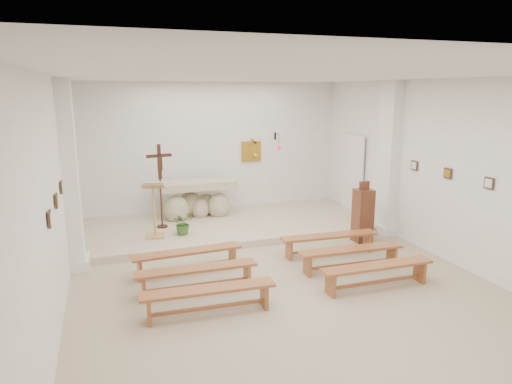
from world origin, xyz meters
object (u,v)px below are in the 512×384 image
object	(u,v)px
lectern	(154,209)
bench_right_front	(329,240)
donation_pedestal	(363,215)
bench_left_second	(197,273)
bench_left_third	(208,295)
bench_right_third	(377,270)
altar	(197,202)
crucifix_stand	(160,180)
bench_right_second	(351,254)
bench_left_front	(188,256)

from	to	relation	value
lectern	bench_right_front	bearing A→B (deg)	-21.14
donation_pedestal	bench_left_second	size ratio (longest dim) A/B	0.68
bench_left_third	bench_right_third	distance (m)	2.90
lectern	bench_right_third	size ratio (longest dim) A/B	0.63
altar	bench_right_front	world-z (taller)	altar
crucifix_stand	bench_right_second	xyz separation A→B (m)	(3.03, -3.38, -0.96)
bench_right_second	donation_pedestal	bearing A→B (deg)	53.92
altar	bench_left_front	bearing A→B (deg)	-106.01
donation_pedestal	bench_left_third	distance (m)	4.57
lectern	bench_right_front	world-z (taller)	lectern
lectern	crucifix_stand	world-z (taller)	crucifix_stand
altar	crucifix_stand	bearing A→B (deg)	-146.20
bench_left_front	bench_right_second	xyz separation A→B (m)	(2.90, -0.85, 0.00)
bench_right_front	bench_right_second	xyz separation A→B (m)	(0.00, -0.85, 0.00)
altar	bench_left_third	bearing A→B (deg)	-101.12
bench_left_third	crucifix_stand	bearing A→B (deg)	94.10
bench_right_second	lectern	bearing A→B (deg)	142.78
crucifix_stand	donation_pedestal	xyz separation A→B (m)	(4.11, -2.00, -0.67)
donation_pedestal	bench_left_third	bearing A→B (deg)	-150.17
crucifix_stand	bench_right_front	size ratio (longest dim) A/B	0.96
bench_left_front	crucifix_stand	bearing A→B (deg)	88.98
bench_left_front	bench_right_front	world-z (taller)	same
lectern	bench_right_front	xyz separation A→B (m)	(3.27, -1.82, -0.46)
bench_left_front	altar	bearing A→B (deg)	71.54
bench_left_front	bench_left_third	distance (m)	1.71
altar	bench_left_front	xyz separation A→B (m)	(-0.82, -3.21, -0.21)
bench_right_front	bench_right_third	xyz separation A→B (m)	(0.00, -1.71, 0.00)
lectern	bench_left_third	bearing A→B (deg)	-75.97
bench_left_second	donation_pedestal	bearing A→B (deg)	19.81
bench_left_third	bench_right_third	size ratio (longest dim) A/B	1.01
altar	donation_pedestal	distance (m)	4.14
bench_left_second	crucifix_stand	bearing A→B (deg)	92.95
donation_pedestal	bench_right_front	bearing A→B (deg)	-153.55
altar	bench_left_second	size ratio (longest dim) A/B	0.97
lectern	bench_right_third	distance (m)	4.83
bench_left_front	bench_left_third	size ratio (longest dim) A/B	1.00
bench_left_third	bench_right_third	world-z (taller)	same
bench_right_second	bench_right_third	bearing A→B (deg)	-87.97
altar	bench_left_front	world-z (taller)	altar
bench_left_second	bench_right_second	xyz separation A→B (m)	(2.90, 0.00, 0.00)
altar	crucifix_stand	size ratio (longest dim) A/B	1.00
donation_pedestal	bench_right_front	size ratio (longest dim) A/B	0.67
altar	bench_right_third	bearing A→B (deg)	-68.75
bench_right_front	bench_left_second	distance (m)	3.02
bench_left_second	bench_right_front	bearing A→B (deg)	17.10
bench_right_second	bench_right_third	size ratio (longest dim) A/B	1.00
altar	bench_left_third	size ratio (longest dim) A/B	0.96
lectern	bench_left_second	bearing A→B (deg)	-74.05
altar	lectern	xyz separation A→B (m)	(-1.20, -1.39, 0.24)
lectern	bench_right_front	size ratio (longest dim) A/B	0.62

